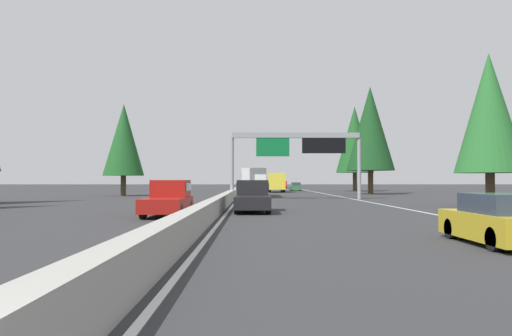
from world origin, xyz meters
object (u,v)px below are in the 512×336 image
conifer_left_mid (124,140)px  sedan_far_right (254,185)px  sedan_mid_right (499,221)px  minivan_near_center (282,184)px  sedan_mid_center (296,187)px  sign_gantry_overhead (297,146)px  conifer_right_mid (370,128)px  conifer_right_near (489,113)px  bus_far_center (254,181)px  pickup_distant_b (253,196)px  box_truck_distant_a (276,182)px  oncoming_near (169,198)px  conifer_right_far (355,140)px

conifer_left_mid → sedan_far_right: bearing=-13.5°
sedan_mid_right → minivan_near_center: (109.80, -0.34, 0.27)m
sedan_mid_center → sign_gantry_overhead: bearing=175.3°
sedan_mid_center → conifer_right_mid: size_ratio=0.31×
sedan_mid_center → conifer_right_near: size_ratio=0.41×
bus_far_center → conifer_right_near: size_ratio=1.07×
pickup_distant_b → conifer_right_near: size_ratio=0.52×
bus_far_center → conifer_left_mid: (3.10, 15.43, 4.92)m
box_truck_distant_a → oncoming_near: (-50.93, 8.03, -0.70)m
box_truck_distant_a → conifer_right_far: conifer_right_far is taller
pickup_distant_b → sedan_far_right: 94.33m
box_truck_distant_a → conifer_right_far: bearing=-66.1°
pickup_distant_b → box_truck_distant_a: box_truck_distant_a is taller
sedan_mid_center → conifer_left_mid: bearing=140.8°
box_truck_distant_a → conifer_left_mid: (-18.23, 18.94, 5.03)m
sedan_mid_center → conifer_right_near: conifer_right_near is taller
sedan_far_right → conifer_right_mid: bearing=-165.3°
box_truck_distant_a → conifer_right_far: size_ratio=0.60×
sedan_far_right → conifer_left_mid: (-64.82, 15.56, 5.96)m
minivan_near_center → conifer_left_mid: conifer_left_mid is taller
bus_far_center → oncoming_near: bus_far_center is taller
pickup_distant_b → bus_far_center: size_ratio=0.49×
conifer_right_mid → conifer_right_far: conifer_right_mid is taller
minivan_near_center → conifer_right_near: bearing=-174.2°
pickup_distant_b → bus_far_center: bearing=-0.3°
sedan_far_right → conifer_left_mid: conifer_left_mid is taller
pickup_distant_b → sedan_mid_center: size_ratio=1.27×
minivan_near_center → sign_gantry_overhead: bearing=177.7°
pickup_distant_b → minivan_near_center: bearing=-4.5°
pickup_distant_b → box_truck_distant_a: size_ratio=0.66×
conifer_right_mid → oncoming_near: bearing=153.1°
sign_gantry_overhead → bus_far_center: 9.50m
pickup_distant_b → conifer_right_mid: conifer_right_mid is taller
pickup_distant_b → conifer_right_far: conifer_right_far is taller
sign_gantry_overhead → bus_far_center: bearing=28.3°
conifer_right_mid → sedan_mid_center: bearing=20.6°
oncoming_near → conifer_right_mid: 44.76m
sedan_mid_center → conifer_left_mid: 36.60m
sign_gantry_overhead → oncoming_near: (-21.81, 8.72, -4.22)m
sedan_mid_center → conifer_right_near: bearing=-170.3°
pickup_distant_b → conifer_right_mid: 40.07m
conifer_right_mid → sedan_mid_right: bearing=170.6°
pickup_distant_b → box_truck_distant_a: 47.87m
minivan_near_center → sedan_far_right: 7.18m
pickup_distant_b → oncoming_near: bearing=126.1°
minivan_near_center → bus_far_center: size_ratio=0.43×
sedan_far_right → conifer_right_mid: (-58.23, -15.30, 8.01)m
pickup_distant_b → conifer_left_mid: bearing=27.4°
pickup_distant_b → minivan_near_center: 95.04m
sedan_far_right → oncoming_near: oncoming_near is taller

